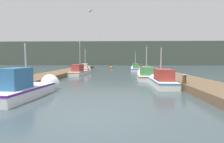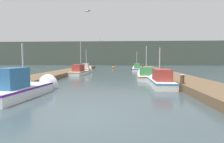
# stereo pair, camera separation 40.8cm
# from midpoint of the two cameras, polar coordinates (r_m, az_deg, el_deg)

# --- Properties ---
(ground_plane) EXTENTS (200.00, 200.00, 0.00)m
(ground_plane) POSITION_cam_midpoint_polar(r_m,az_deg,el_deg) (6.30, -7.39, -14.81)
(ground_plane) COLOR #38474C
(dock_left) EXTENTS (2.88, 40.00, 0.46)m
(dock_left) POSITION_cam_midpoint_polar(r_m,az_deg,el_deg) (23.23, -15.93, -0.56)
(dock_left) COLOR brown
(dock_left) RESTS_ON ground_plane
(dock_right) EXTENTS (2.88, 40.00, 0.46)m
(dock_right) POSITION_cam_midpoint_polar(r_m,az_deg,el_deg) (22.59, 17.13, -0.71)
(dock_right) COLOR brown
(dock_right) RESTS_ON ground_plane
(distant_shore_ridge) EXTENTS (120.00, 16.00, 7.96)m
(distant_shore_ridge) POSITION_cam_midpoint_polar(r_m,az_deg,el_deg) (65.90, 2.34, 5.74)
(distant_shore_ridge) COLOR #424C42
(distant_shore_ridge) RESTS_ON ground_plane
(fishing_boat_0) EXTENTS (1.99, 5.09, 3.31)m
(fishing_boat_0) POSITION_cam_midpoint_polar(r_m,az_deg,el_deg) (10.75, -25.43, -4.73)
(fishing_boat_0) COLOR silver
(fishing_boat_0) RESTS_ON ground_plane
(fishing_boat_1) EXTENTS (1.48, 5.69, 3.32)m
(fishing_boat_1) POSITION_cam_midpoint_polar(r_m,az_deg,el_deg) (14.25, 15.75, -2.61)
(fishing_boat_1) COLOR silver
(fishing_boat_1) RESTS_ON ground_plane
(fishing_boat_2) EXTENTS (2.06, 5.53, 3.91)m
(fishing_boat_2) POSITION_cam_midpoint_polar(r_m,az_deg,el_deg) (18.41, 11.61, -1.18)
(fishing_boat_2) COLOR silver
(fishing_boat_2) RESTS_ON ground_plane
(fishing_boat_3) EXTENTS (1.95, 6.51, 4.94)m
(fishing_boat_3) POSITION_cam_midpoint_polar(r_m,az_deg,el_deg) (24.05, -9.37, 0.12)
(fishing_boat_3) COLOR silver
(fishing_boat_3) RESTS_ON ground_plane
(fishing_boat_4) EXTENTS (1.82, 5.31, 4.02)m
(fishing_boat_4) POSITION_cam_midpoint_polar(r_m,az_deg,el_deg) (28.08, -7.92, 0.78)
(fishing_boat_4) COLOR silver
(fishing_boat_4) RESTS_ON ground_plane
(fishing_boat_5) EXTENTS (1.86, 5.77, 3.86)m
(fishing_boat_5) POSITION_cam_midpoint_polar(r_m,az_deg,el_deg) (31.09, 8.42, 0.95)
(fishing_boat_5) COLOR silver
(fishing_boat_5) RESTS_ON ground_plane
(mooring_piling_1) EXTENTS (0.26, 0.26, 1.34)m
(mooring_piling_1) POSITION_cam_midpoint_polar(r_m,az_deg,el_deg) (24.52, -11.51, 0.79)
(mooring_piling_1) COLOR #473523
(mooring_piling_1) RESTS_ON ground_plane
(mooring_piling_2) EXTENTS (0.36, 0.36, 1.11)m
(mooring_piling_2) POSITION_cam_midpoint_polar(r_m,az_deg,el_deg) (32.50, 10.30, 1.39)
(mooring_piling_2) COLOR #473523
(mooring_piling_2) RESTS_ON ground_plane
(mooring_piling_3) EXTENTS (0.28, 0.28, 1.05)m
(mooring_piling_3) POSITION_cam_midpoint_polar(r_m,az_deg,el_deg) (12.21, 22.84, -3.34)
(mooring_piling_3) COLOR #473523
(mooring_piling_3) RESTS_ON ground_plane
(channel_buoy) EXTENTS (0.64, 0.64, 1.14)m
(channel_buoy) POSITION_cam_midpoint_polar(r_m,az_deg,el_deg) (38.80, 0.72, 1.31)
(channel_buoy) COLOR #BF6513
(channel_buoy) RESTS_ON ground_plane
(seagull_lead) EXTENTS (0.30, 0.56, 0.12)m
(seagull_lead) POSITION_cam_midpoint_polar(r_m,az_deg,el_deg) (23.69, -3.15, 10.26)
(seagull_lead) COLOR white
(seagull_1) EXTENTS (0.52, 0.41, 0.12)m
(seagull_1) POSITION_cam_midpoint_polar(r_m,az_deg,el_deg) (13.09, -7.09, 18.94)
(seagull_1) COLOR white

